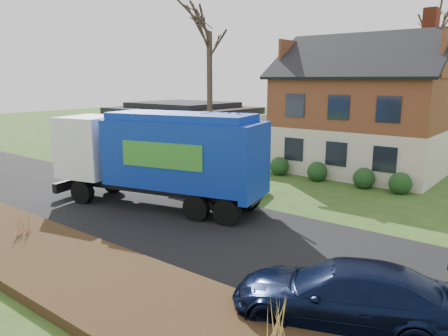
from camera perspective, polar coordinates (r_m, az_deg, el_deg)
The scene contains 12 objects.
ground at distance 17.40m, azimuth -6.25°, elevation -6.82°, with size 120.00×120.00×0.00m, color #2B4A18.
road at distance 17.40m, azimuth -6.26°, elevation -6.79°, with size 80.00×7.00×0.02m, color black.
mulch_verge at distance 14.34m, azimuth -21.60°, elevation -11.07°, with size 80.00×3.50×0.30m, color black.
main_house at distance 27.58m, azimuth 16.90°, elevation 8.09°, with size 12.95×8.95×9.26m.
ranch_house at distance 34.40m, azimuth -5.34°, elevation 5.42°, with size 9.80×8.20×3.70m.
garbage_truck at distance 18.77m, azimuth -8.27°, elevation 1.93°, with size 9.90×4.74×4.10m.
silver_sedan at distance 21.52m, azimuth -1.14°, elevation -0.93°, with size 1.72×4.93×1.62m, color #94959B.
navy_wagon at distance 10.51m, azimuth 15.35°, elevation -15.68°, with size 2.05×5.05×1.47m, color black.
tree_front_west at distance 26.82m, azimuth -1.95°, elevation 19.94°, with size 3.83×3.83×11.38m.
tree_back at distance 34.47m, azimuth 26.10°, elevation 18.12°, with size 3.81×3.81×12.08m.
grass_clump_mid at distance 16.31m, azimuth -24.93°, elevation -6.31°, with size 0.33×0.28×0.93m.
grass_clump_east at distance 9.19m, azimuth 7.13°, elevation -19.19°, with size 0.39×0.32×0.97m.
Camera 1 is at (11.69, -11.68, 5.48)m, focal length 35.00 mm.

